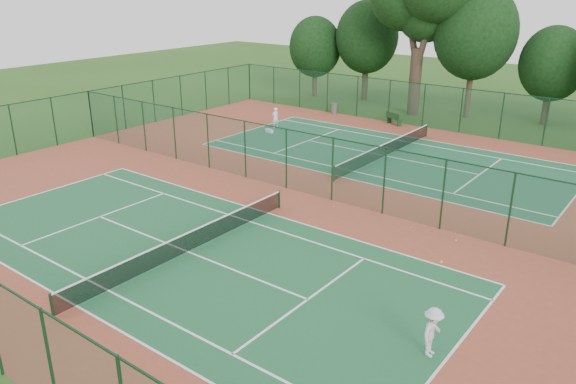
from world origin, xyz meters
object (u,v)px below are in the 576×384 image
(bench, at_px, (394,118))
(kit_bag, at_px, (269,131))
(player_far, at_px, (275,118))
(player_near, at_px, (433,332))
(trash_bin, at_px, (334,109))

(bench, bearing_deg, kit_bag, -105.42)
(player_far, relative_size, bench, 0.96)
(player_near, distance_m, trash_bin, 34.21)
(trash_bin, xyz_separation_m, kit_bag, (-0.46, -8.54, -0.34))
(trash_bin, xyz_separation_m, bench, (6.02, -0.33, 0.05))
(player_near, height_order, kit_bag, player_near)
(player_far, bearing_deg, player_near, 63.81)
(player_near, relative_size, player_far, 1.03)
(player_near, bearing_deg, player_far, 44.79)
(player_near, distance_m, bench, 30.57)
(player_far, height_order, trash_bin, player_far)
(player_near, xyz_separation_m, bench, (-15.11, 26.58, -0.33))
(bench, relative_size, kit_bag, 2.40)
(trash_bin, distance_m, kit_bag, 8.56)
(player_far, distance_m, kit_bag, 1.69)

